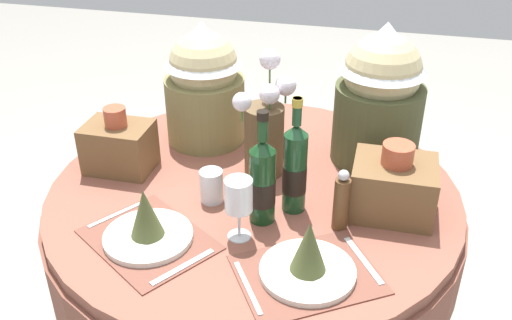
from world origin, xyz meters
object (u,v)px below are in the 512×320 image
dining_table (254,227)px  gift_tub_back_right (381,90)px  place_setting_left (147,226)px  gift_tub_back_left (204,79)px  pepper_mill (341,202)px  wine_glass_right (239,197)px  woven_basket_side_right (393,186)px  tumbler_near_left (211,186)px  wine_bottle_centre (295,168)px  flower_vase (265,129)px  woven_basket_side_left (119,146)px  place_setting_right (308,260)px  wine_bottle_left (262,181)px

dining_table → gift_tub_back_right: bearing=38.4°
place_setting_left → gift_tub_back_left: bearing=92.7°
pepper_mill → place_setting_left: bearing=-159.9°
place_setting_left → wine_glass_right: 0.26m
dining_table → pepper_mill: pepper_mill is taller
woven_basket_side_right → tumbler_near_left: bearing=-172.0°
tumbler_near_left → gift_tub_back_left: bearing=110.2°
wine_bottle_centre → pepper_mill: bearing=-23.2°
flower_vase → woven_basket_side_right: size_ratio=1.69×
woven_basket_side_right → woven_basket_side_left: bearing=177.7°
place_setting_left → wine_glass_right: (0.23, 0.07, 0.08)m
place_setting_left → tumbler_near_left: place_setting_left is taller
woven_basket_side_left → pepper_mill: bearing=-11.7°
gift_tub_back_right → woven_basket_side_left: gift_tub_back_right is taller
dining_table → gift_tub_back_left: bearing=131.2°
place_setting_right → tumbler_near_left: place_setting_right is taller
place_setting_right → gift_tub_back_left: size_ratio=1.01×
gift_tub_back_left → gift_tub_back_right: bearing=-0.1°
pepper_mill → woven_basket_side_left: woven_basket_side_left is taller
place_setting_left → gift_tub_back_left: gift_tub_back_left is taller
wine_bottle_left → tumbler_near_left: bearing=161.3°
wine_bottle_centre → pepper_mill: size_ratio=1.89×
flower_vase → gift_tub_back_left: (-0.25, 0.17, 0.07)m
gift_tub_back_left → woven_basket_side_right: 0.73m
pepper_mill → gift_tub_back_right: 0.45m
tumbler_near_left → woven_basket_side_left: bearing=162.6°
gift_tub_back_right → woven_basket_side_right: 0.34m
wine_glass_right → dining_table: bearing=95.0°
place_setting_right → wine_bottle_left: size_ratio=1.27×
dining_table → tumbler_near_left: tumbler_near_left is taller
dining_table → wine_glass_right: 0.37m
dining_table → place_setting_right: 0.46m
dining_table → woven_basket_side_right: (0.41, -0.02, 0.24)m
tumbler_near_left → gift_tub_back_right: size_ratio=0.22×
tumbler_near_left → pepper_mill: (0.38, -0.04, 0.04)m
gift_tub_back_left → gift_tub_back_right: (0.58, -0.00, 0.02)m
dining_table → place_setting_left: place_setting_left is taller
wine_bottle_left → wine_glass_right: bearing=-113.9°
gift_tub_back_left → pepper_mill: bearing=-38.5°
wine_bottle_left → gift_tub_back_right: (0.28, 0.42, 0.12)m
wine_bottle_centre → wine_glass_right: (-0.12, -0.17, -0.01)m
tumbler_near_left → woven_basket_side_left: (-0.34, 0.11, 0.03)m
place_setting_right → wine_bottle_centre: size_ratio=1.22×
dining_table → gift_tub_back_right: size_ratio=2.76×
place_setting_right → woven_basket_side_right: 0.38m
place_setting_left → woven_basket_side_left: (-0.23, 0.33, 0.04)m
place_setting_left → wine_bottle_centre: wine_bottle_centre is taller
tumbler_near_left → woven_basket_side_left: woven_basket_side_left is taller
flower_vase → woven_basket_side_left: 0.47m
flower_vase → pepper_mill: flower_vase is taller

